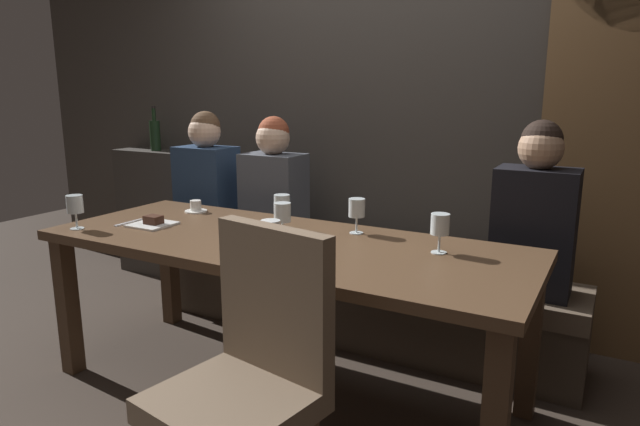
% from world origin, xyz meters
% --- Properties ---
extents(ground, '(9.00, 9.00, 0.00)m').
position_xyz_m(ground, '(0.00, 0.00, 0.00)').
color(ground, '#382D26').
extents(back_wall_tiled, '(6.00, 0.12, 3.00)m').
position_xyz_m(back_wall_tiled, '(0.00, 1.22, 1.50)').
color(back_wall_tiled, '#423D38').
rests_on(back_wall_tiled, ground).
extents(back_counter, '(1.10, 0.28, 0.95)m').
position_xyz_m(back_counter, '(-1.55, 1.04, 0.47)').
color(back_counter, '#38342F').
rests_on(back_counter, ground).
extents(dining_table, '(2.20, 0.84, 0.74)m').
position_xyz_m(dining_table, '(0.00, 0.00, 0.65)').
color(dining_table, '#493422').
rests_on(dining_table, ground).
extents(banquette_bench, '(2.50, 0.44, 0.45)m').
position_xyz_m(banquette_bench, '(0.00, 0.70, 0.23)').
color(banquette_bench, '#40352A').
rests_on(banquette_bench, ground).
extents(chair_near_side, '(0.51, 0.51, 0.98)m').
position_xyz_m(chair_near_side, '(0.36, -0.72, 0.56)').
color(chair_near_side, brown).
rests_on(chair_near_side, ground).
extents(diner_redhead, '(0.36, 0.24, 0.81)m').
position_xyz_m(diner_redhead, '(-0.99, 0.67, 0.84)').
color(diner_redhead, navy).
rests_on(diner_redhead, banquette_bench).
extents(diner_bearded, '(0.36, 0.24, 0.79)m').
position_xyz_m(diner_bearded, '(-0.51, 0.72, 0.82)').
color(diner_bearded, '#4C515B').
rests_on(diner_bearded, banquette_bench).
extents(diner_far_end, '(0.36, 0.24, 0.81)m').
position_xyz_m(diner_far_end, '(0.97, 0.67, 0.83)').
color(diner_far_end, black).
rests_on(diner_far_end, banquette_bench).
extents(wine_bottle_dark_red, '(0.08, 0.08, 0.33)m').
position_xyz_m(wine_bottle_dark_red, '(-1.75, 1.01, 1.07)').
color(wine_bottle_dark_red, black).
rests_on(wine_bottle_dark_red, back_counter).
extents(wine_glass_far_left, '(0.08, 0.08, 0.16)m').
position_xyz_m(wine_glass_far_left, '(-0.96, -0.31, 0.85)').
color(wine_glass_far_left, silver).
rests_on(wine_glass_far_left, dining_table).
extents(wine_glass_end_right, '(0.08, 0.08, 0.16)m').
position_xyz_m(wine_glass_end_right, '(0.00, 0.02, 0.85)').
color(wine_glass_end_right, silver).
rests_on(wine_glass_end_right, dining_table).
extents(wine_glass_center_back, '(0.08, 0.08, 0.16)m').
position_xyz_m(wine_glass_center_back, '(-0.11, 0.18, 0.85)').
color(wine_glass_center_back, silver).
rests_on(wine_glass_center_back, dining_table).
extents(wine_glass_end_left, '(0.08, 0.08, 0.16)m').
position_xyz_m(wine_glass_end_left, '(0.25, 0.27, 0.85)').
color(wine_glass_end_left, silver).
rests_on(wine_glass_end_left, dining_table).
extents(wine_glass_far_right, '(0.08, 0.08, 0.16)m').
position_xyz_m(wine_glass_far_right, '(0.14, -0.29, 0.85)').
color(wine_glass_far_right, silver).
rests_on(wine_glass_far_right, dining_table).
extents(wine_glass_near_right, '(0.08, 0.08, 0.16)m').
position_xyz_m(wine_glass_near_right, '(0.68, 0.14, 0.86)').
color(wine_glass_near_right, silver).
rests_on(wine_glass_near_right, dining_table).
extents(espresso_cup, '(0.12, 0.12, 0.06)m').
position_xyz_m(espresso_cup, '(-0.72, 0.26, 0.77)').
color(espresso_cup, white).
rests_on(espresso_cup, dining_table).
extents(dessert_plate, '(0.19, 0.19, 0.05)m').
position_xyz_m(dessert_plate, '(-0.69, -0.08, 0.75)').
color(dessert_plate, white).
rests_on(dessert_plate, dining_table).
extents(fork_on_table, '(0.02, 0.17, 0.01)m').
position_xyz_m(fork_on_table, '(-0.84, -0.10, 0.74)').
color(fork_on_table, silver).
rests_on(fork_on_table, dining_table).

